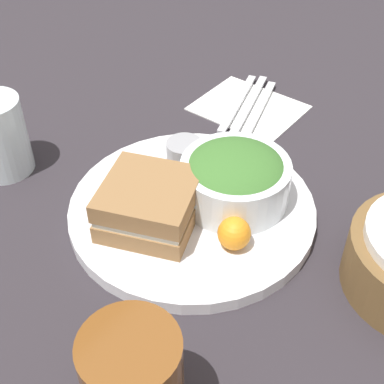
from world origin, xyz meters
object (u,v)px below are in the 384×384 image
(dressing_cup, at_px, (184,154))
(knife, at_px, (249,105))
(spoon, at_px, (260,107))
(sandwich, at_px, (150,204))
(fork, at_px, (238,103))
(plate, at_px, (192,210))
(salad_bowl, at_px, (235,177))

(dressing_cup, bearing_deg, knife, -172.96)
(spoon, bearing_deg, knife, 90.00)
(sandwich, xyz_separation_m, fork, (-0.29, -0.07, -0.04))
(plate, relative_size, fork, 1.73)
(dressing_cup, xyz_separation_m, spoon, (-0.20, -0.01, -0.03))
(knife, relative_size, spoon, 1.17)
(plate, relative_size, dressing_cup, 6.40)
(knife, bearing_deg, fork, 90.00)
(salad_bowl, distance_m, knife, 0.24)
(salad_bowl, height_order, fork, salad_bowl)
(spoon, bearing_deg, plate, 175.98)
(spoon, bearing_deg, salad_bowl, -173.49)
(sandwich, relative_size, fork, 0.77)
(dressing_cup, height_order, spoon, dressing_cup)
(dressing_cup, bearing_deg, sandwich, 17.68)
(plate, xyz_separation_m, spoon, (-0.25, -0.06, -0.00))
(dressing_cup, distance_m, knife, 0.19)
(plate, height_order, knife, plate)
(sandwich, height_order, fork, sandwich)
(sandwich, bearing_deg, dressing_cup, -162.32)
(sandwich, height_order, salad_bowl, salad_bowl)
(plate, bearing_deg, salad_bowl, 140.27)
(sandwich, bearing_deg, salad_bowl, 150.01)
(sandwich, bearing_deg, knife, -169.06)
(plate, relative_size, sandwich, 2.24)
(sandwich, height_order, spoon, sandwich)
(knife, distance_m, spoon, 0.02)
(salad_bowl, height_order, knife, salad_bowl)
(fork, bearing_deg, dressing_cup, 174.79)
(fork, relative_size, spoon, 1.11)
(plate, relative_size, spoon, 1.92)
(dressing_cup, relative_size, fork, 0.27)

